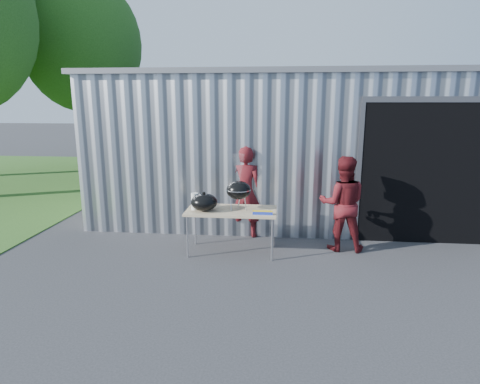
# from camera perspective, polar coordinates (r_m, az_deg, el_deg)

# --- Properties ---
(ground) EXTENTS (80.00, 80.00, 0.00)m
(ground) POSITION_cam_1_polar(r_m,az_deg,el_deg) (6.13, -0.87, -11.47)
(ground) COLOR #2D2D30
(building) EXTENTS (8.20, 6.20, 3.10)m
(building) POSITION_cam_1_polar(r_m,az_deg,el_deg) (10.19, 7.23, 7.16)
(building) COLOR silver
(building) RESTS_ON ground
(tree_far) EXTENTS (4.18, 4.18, 6.93)m
(tree_far) POSITION_cam_1_polar(r_m,az_deg,el_deg) (16.33, -21.54, 18.93)
(tree_far) COLOR #442D19
(tree_far) RESTS_ON ground
(folding_table) EXTENTS (1.50, 0.75, 0.75)m
(folding_table) POSITION_cam_1_polar(r_m,az_deg,el_deg) (6.71, -1.22, -2.84)
(folding_table) COLOR tan
(folding_table) RESTS_ON ground
(kettle_grill) EXTENTS (0.42, 0.42, 0.93)m
(kettle_grill) POSITION_cam_1_polar(r_m,az_deg,el_deg) (6.61, -0.21, 1.05)
(kettle_grill) COLOR black
(kettle_grill) RESTS_ON folding_table
(grill_lid) EXTENTS (0.44, 0.44, 0.32)m
(grill_lid) POSITION_cam_1_polar(r_m,az_deg,el_deg) (6.64, -5.12, -1.44)
(grill_lid) COLOR black
(grill_lid) RESTS_ON folding_table
(paper_towels) EXTENTS (0.12, 0.12, 0.28)m
(paper_towels) POSITION_cam_1_polar(r_m,az_deg,el_deg) (6.72, -6.45, -1.32)
(paper_towels) COLOR white
(paper_towels) RESTS_ON folding_table
(white_tub) EXTENTS (0.20, 0.15, 0.10)m
(white_tub) POSITION_cam_1_polar(r_m,az_deg,el_deg) (6.95, -5.55, -1.59)
(white_tub) COLOR white
(white_tub) RESTS_ON folding_table
(foil_box) EXTENTS (0.32, 0.05, 0.06)m
(foil_box) POSITION_cam_1_polar(r_m,az_deg,el_deg) (6.41, 3.24, -2.95)
(foil_box) COLOR #1B32B1
(foil_box) RESTS_ON folding_table
(person_cook) EXTENTS (0.68, 0.50, 1.72)m
(person_cook) POSITION_cam_1_polar(r_m,az_deg,el_deg) (7.51, 0.80, 0.04)
(person_cook) COLOR #551317
(person_cook) RESTS_ON ground
(person_bystander) EXTENTS (0.83, 0.66, 1.63)m
(person_bystander) POSITION_cam_1_polar(r_m,az_deg,el_deg) (7.05, 14.37, -1.62)
(person_bystander) COLOR #551317
(person_bystander) RESTS_ON ground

